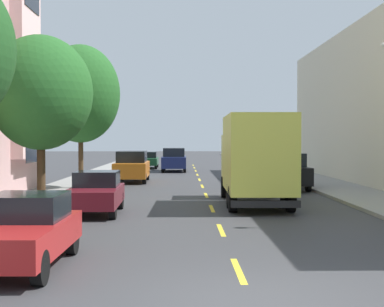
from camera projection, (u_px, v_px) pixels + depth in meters
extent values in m
plane|color=#38383A|center=(198.00, 177.00, 39.23)|extent=(160.00, 160.00, 0.00)
cube|color=gray|center=(93.00, 178.00, 37.10)|extent=(3.20, 120.00, 0.14)
cube|color=gray|center=(304.00, 177.00, 37.35)|extent=(3.20, 120.00, 0.14)
cube|color=yellow|center=(238.00, 270.00, 11.24)|extent=(0.14, 2.20, 0.01)
cube|color=yellow|center=(221.00, 230.00, 16.24)|extent=(0.14, 2.20, 0.01)
cube|color=yellow|center=(212.00, 208.00, 21.23)|extent=(0.14, 2.20, 0.01)
cube|color=yellow|center=(206.00, 195.00, 26.23)|extent=(0.14, 2.20, 0.01)
cube|color=yellow|center=(202.00, 186.00, 31.23)|extent=(0.14, 2.20, 0.01)
cube|color=yellow|center=(199.00, 180.00, 36.23)|extent=(0.14, 2.20, 0.01)
cube|color=yellow|center=(197.00, 175.00, 41.22)|extent=(0.14, 2.20, 0.01)
cube|color=yellow|center=(196.00, 171.00, 46.22)|extent=(0.14, 2.20, 0.01)
cube|color=yellow|center=(194.00, 168.00, 51.22)|extent=(0.14, 2.20, 0.01)
cube|color=yellow|center=(193.00, 165.00, 56.22)|extent=(0.14, 2.20, 0.01)
cube|color=#FECACA|center=(26.00, 60.00, 25.82)|extent=(0.55, 3.21, 9.23)
cube|color=#1E232D|center=(33.00, 151.00, 25.94)|extent=(0.04, 2.44, 1.10)
cube|color=#1E232D|center=(33.00, 75.00, 25.85)|extent=(0.04, 2.44, 1.10)
cylinder|color=#47331E|center=(41.00, 171.00, 20.61)|extent=(0.31, 0.31, 2.66)
ellipsoid|color=#235B23|center=(41.00, 93.00, 20.54)|extent=(3.85, 3.85, 4.27)
cylinder|color=#47331E|center=(81.00, 159.00, 28.70)|extent=(0.25, 0.25, 2.98)
ellipsoid|color=#235B23|center=(81.00, 94.00, 28.61)|extent=(4.08, 4.08, 5.07)
cube|color=#D8D84C|center=(257.00, 153.00, 21.45)|extent=(2.50, 5.15, 2.94)
cube|color=#D8D84C|center=(248.00, 159.00, 25.16)|extent=(2.34, 1.94, 2.20)
cube|color=black|center=(246.00, 148.00, 26.04)|extent=(2.02, 0.12, 0.97)
cube|color=black|center=(266.00, 204.00, 19.02)|extent=(2.40, 0.21, 0.24)
cylinder|color=black|center=(271.00, 187.00, 25.24)|extent=(0.30, 0.97, 0.96)
cylinder|color=black|center=(224.00, 187.00, 25.24)|extent=(0.30, 0.97, 0.96)
cylinder|color=black|center=(291.00, 199.00, 20.14)|extent=(0.30, 0.97, 0.96)
cylinder|color=black|center=(232.00, 199.00, 20.14)|extent=(0.30, 0.97, 0.96)
cylinder|color=black|center=(286.00, 196.00, 21.24)|extent=(0.30, 0.97, 0.96)
cylinder|color=black|center=(230.00, 196.00, 21.24)|extent=(0.30, 0.97, 0.96)
cube|color=black|center=(285.00, 174.00, 29.55)|extent=(1.98, 4.81, 0.90)
cube|color=black|center=(285.00, 159.00, 29.53)|extent=(1.73, 2.80, 0.70)
cylinder|color=black|center=(295.00, 180.00, 31.22)|extent=(0.22, 0.66, 0.66)
cylinder|color=black|center=(264.00, 180.00, 31.18)|extent=(0.22, 0.66, 0.66)
cylinder|color=black|center=(308.00, 185.00, 27.96)|extent=(0.22, 0.66, 0.66)
cylinder|color=black|center=(274.00, 185.00, 27.91)|extent=(0.22, 0.66, 0.66)
cube|color=#194C28|center=(148.00, 161.00, 50.38)|extent=(1.86, 4.72, 0.62)
cube|color=black|center=(148.00, 155.00, 50.74)|extent=(1.63, 2.83, 0.55)
cylinder|color=black|center=(138.00, 165.00, 48.77)|extent=(0.23, 0.66, 0.66)
cylinder|color=black|center=(156.00, 165.00, 48.81)|extent=(0.23, 0.66, 0.66)
cylinder|color=black|center=(140.00, 164.00, 51.96)|extent=(0.23, 0.66, 0.66)
cylinder|color=black|center=(157.00, 164.00, 52.00)|extent=(0.23, 0.66, 0.66)
cube|color=silver|center=(263.00, 168.00, 37.41)|extent=(2.09, 5.33, 0.80)
cube|color=black|center=(261.00, 157.00, 38.56)|extent=(1.79, 1.62, 0.60)
cylinder|color=black|center=(273.00, 172.00, 39.22)|extent=(0.23, 0.66, 0.66)
cylinder|color=black|center=(248.00, 172.00, 39.22)|extent=(0.23, 0.66, 0.66)
cylinder|color=black|center=(281.00, 175.00, 35.62)|extent=(0.23, 0.66, 0.66)
cylinder|color=black|center=(253.00, 175.00, 35.62)|extent=(0.23, 0.66, 0.66)
cube|color=#AD1E1E|center=(21.00, 238.00, 11.43)|extent=(1.81, 4.03, 0.62)
cube|color=black|center=(27.00, 206.00, 11.89)|extent=(1.56, 1.70, 0.55)
cylinder|color=black|center=(40.00, 268.00, 10.08)|extent=(0.23, 0.66, 0.66)
cylinder|color=black|center=(6.00, 240.00, 12.79)|extent=(0.23, 0.66, 0.66)
cylinder|color=black|center=(72.00, 240.00, 12.80)|extent=(0.23, 0.66, 0.66)
cube|color=orange|center=(132.00, 169.00, 34.28)|extent=(1.99, 4.82, 0.90)
cube|color=black|center=(132.00, 157.00, 34.26)|extent=(1.74, 2.80, 0.70)
cylinder|color=black|center=(115.00, 179.00, 32.64)|extent=(0.23, 0.66, 0.66)
cylinder|color=black|center=(144.00, 179.00, 32.68)|extent=(0.23, 0.66, 0.66)
cylinder|color=black|center=(121.00, 175.00, 35.90)|extent=(0.23, 0.66, 0.66)
cylinder|color=black|center=(147.00, 175.00, 35.94)|extent=(0.23, 0.66, 0.66)
cube|color=maroon|center=(95.00, 196.00, 19.71)|extent=(1.82, 4.03, 0.62)
cube|color=black|center=(97.00, 179.00, 20.17)|extent=(1.56, 1.71, 0.55)
cylinder|color=black|center=(67.00, 210.00, 18.33)|extent=(0.23, 0.66, 0.66)
cylinder|color=black|center=(113.00, 209.00, 18.39)|extent=(0.23, 0.66, 0.66)
cylinder|color=black|center=(80.00, 201.00, 21.05)|extent=(0.23, 0.66, 0.66)
cylinder|color=black|center=(120.00, 200.00, 21.11)|extent=(0.23, 0.66, 0.66)
cube|color=navy|center=(174.00, 162.00, 45.44)|extent=(1.95, 4.80, 0.90)
cube|color=black|center=(174.00, 152.00, 45.42)|extent=(1.72, 2.78, 0.70)
cylinder|color=black|center=(163.00, 168.00, 43.81)|extent=(0.22, 0.66, 0.66)
cylinder|color=black|center=(185.00, 168.00, 43.84)|extent=(0.22, 0.66, 0.66)
cylinder|color=black|center=(164.00, 166.00, 47.07)|extent=(0.22, 0.66, 0.66)
cylinder|color=black|center=(184.00, 166.00, 47.10)|extent=(0.22, 0.66, 0.66)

